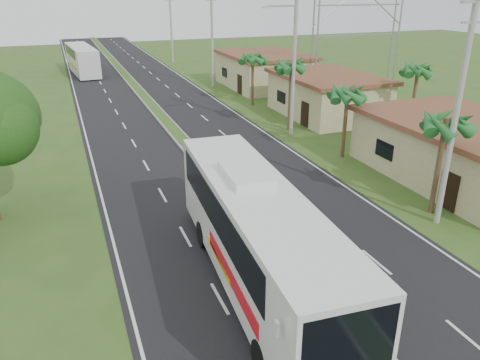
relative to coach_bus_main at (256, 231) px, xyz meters
name	(u,v)px	position (x,y,z in m)	size (l,w,h in m)	color
ground	(303,279)	(1.90, -0.34, -2.40)	(180.00, 180.00, 0.00)	#31531E
road_asphalt	(180,138)	(1.90, 19.66, -2.39)	(14.00, 160.00, 0.02)	black
median_strip	(180,137)	(1.90, 19.66, -2.30)	(1.20, 160.00, 0.18)	gray
lane_edge_left	(89,148)	(-4.80, 19.66, -2.40)	(0.12, 160.00, 0.01)	silver
lane_edge_right	(260,129)	(8.60, 19.66, -2.40)	(0.12, 160.00, 0.01)	silver
shop_near	(466,151)	(15.90, 5.66, -0.62)	(8.60, 12.60, 3.52)	tan
shop_mid	(327,95)	(15.90, 21.66, -0.54)	(7.60, 10.60, 3.67)	tan
shop_far	(264,70)	(15.90, 35.66, -0.47)	(8.60, 11.60, 3.82)	tan
palm_verge_a	(446,123)	(10.90, 2.66, 2.34)	(2.40, 2.40, 5.45)	#473321
palm_verge_b	(348,93)	(11.30, 11.66, 1.96)	(2.40, 2.40, 5.05)	#473321
palm_verge_c	(291,66)	(10.70, 18.66, 2.72)	(2.40, 2.40, 5.85)	#473321
palm_verge_d	(253,58)	(11.20, 27.66, 2.15)	(2.40, 2.40, 5.25)	#473321
palm_behind_shop	(418,70)	(19.40, 14.66, 2.53)	(2.40, 2.40, 5.65)	#473321
utility_pole_a	(457,110)	(10.40, 1.66, 3.27)	(1.60, 0.28, 11.00)	gray
utility_pole_b	(294,53)	(10.37, 17.66, 3.86)	(3.20, 0.28, 12.00)	gray
utility_pole_c	(212,36)	(10.40, 37.66, 3.27)	(1.60, 0.28, 11.00)	gray
utility_pole_d	(171,25)	(10.40, 57.66, 3.02)	(1.60, 0.28, 10.50)	gray
billboard_lattice	(357,27)	(23.90, 29.66, 4.42)	(10.18, 1.18, 12.07)	gray
coach_bus_main	(256,231)	(0.00, 0.00, 0.00)	(3.69, 13.66, 4.37)	silver
coach_bus_far	(82,58)	(-3.01, 52.37, -0.40)	(3.64, 12.30, 3.53)	silver
motorcyclist	(236,191)	(1.76, 6.87, -1.52)	(2.02, 1.06, 2.45)	black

